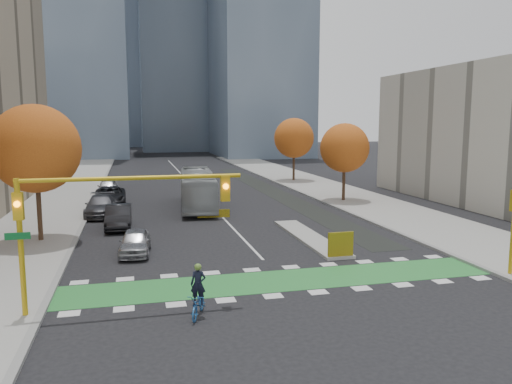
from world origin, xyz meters
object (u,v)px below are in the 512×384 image
hazard_board (341,244)px  tree_east_near (345,148)px  parked_car_d (110,196)px  tree_east_far (294,138)px  traffic_signal_west (94,208)px  cyclist (198,299)px  parked_car_e (108,187)px  parked_car_c (101,206)px  bus (197,189)px  parked_car_a (135,242)px  tree_west (35,149)px  parked_car_b (119,217)px

hazard_board → tree_east_near: size_ratio=0.20×
tree_east_near → parked_car_d: bearing=171.7°
tree_east_far → traffic_signal_west: bearing=-117.9°
tree_east_far → traffic_signal_west: size_ratio=0.90×
hazard_board → parked_car_d: bearing=121.0°
hazard_board → parked_car_d: parked_car_d is taller
cyclist → parked_car_d: size_ratio=0.35×
traffic_signal_west → parked_car_e: size_ratio=1.91×
tree_east_near → parked_car_c: tree_east_near is taller
bus → parked_car_e: bearing=133.9°
tree_east_near → parked_car_a: size_ratio=1.78×
traffic_signal_west → parked_car_e: 32.21m
parked_car_c → tree_east_far: bearing=40.7°
cyclist → parked_car_e: bearing=118.1°
parked_car_a → parked_car_e: parked_car_e is taller
tree_west → tree_east_near: size_ratio=1.16×
parked_car_a → parked_car_d: (-2.02, 17.14, 0.12)m
parked_car_a → parked_car_b: parked_car_b is taller
tree_west → parked_car_a: tree_west is taller
parked_car_a → hazard_board: bearing=-14.5°
hazard_board → tree_east_far: 35.13m
parked_car_c → parked_car_e: 11.50m
parked_car_a → parked_car_c: 12.40m
parked_car_d → parked_car_e: size_ratio=1.28×
tree_west → bus: size_ratio=0.72×
parked_car_d → parked_car_a: bearing=-84.0°
tree_east_near → traffic_signal_west: (-19.93, -22.51, -0.83)m
tree_east_far → parked_car_d: 25.11m
tree_east_near → cyclist: size_ratio=3.49×
tree_east_far → traffic_signal_west: (-20.43, -38.51, -1.21)m
tree_east_near → bus: 13.68m
parked_car_a → parked_car_e: (-2.50, 23.65, 0.08)m
tree_west → parked_car_a: bearing=-36.9°
hazard_board → parked_car_e: size_ratio=0.31×
hazard_board → tree_west: 18.44m
cyclist → parked_car_d: cyclist is taller
tree_east_near → bus: tree_east_near is taller
parked_car_b → bus: bearing=48.3°
tree_west → parked_car_b: size_ratio=1.72×
hazard_board → cyclist: bearing=-144.0°
parked_car_b → parked_car_e: bearing=95.4°
parked_car_d → parked_car_b: bearing=-85.1°
hazard_board → parked_car_b: parked_car_b is taller
parked_car_a → parked_car_d: size_ratio=0.69×
parked_car_c → tree_west: bearing=-109.8°
tree_east_near → parked_car_d: 21.13m
tree_east_near → parked_car_e: tree_east_near is taller
tree_west → parked_car_b: tree_west is taller
bus → parked_car_c: bearing=-160.9°
tree_east_near → tree_west: bearing=-157.4°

